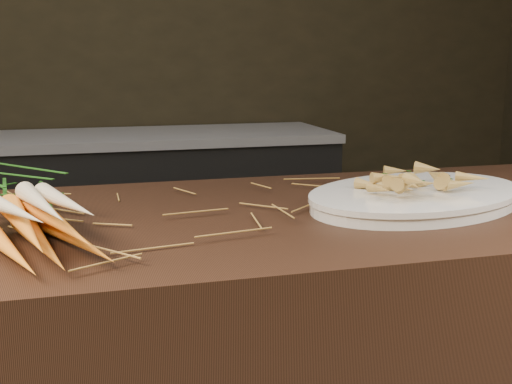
# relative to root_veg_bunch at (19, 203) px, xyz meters

# --- Properties ---
(back_counter) EXTENTS (1.82, 0.62, 0.84)m
(back_counter) POSITION_rel_root_veg_bunch_xyz_m (0.36, 1.91, -0.53)
(back_counter) COLOR black
(back_counter) RESTS_ON ground
(straw_bedding) EXTENTS (1.40, 0.60, 0.02)m
(straw_bedding) POSITION_rel_root_veg_bunch_xyz_m (0.06, 0.03, -0.04)
(straw_bedding) COLOR olive
(straw_bedding) RESTS_ON main_counter
(root_veg_bunch) EXTENTS (0.30, 0.55, 0.10)m
(root_veg_bunch) POSITION_rel_root_veg_bunch_xyz_m (0.00, 0.00, 0.00)
(root_veg_bunch) COLOR orange
(root_veg_bunch) RESTS_ON main_counter
(serving_platter) EXTENTS (0.57, 0.48, 0.03)m
(serving_platter) POSITION_rel_root_veg_bunch_xyz_m (0.73, 0.00, -0.04)
(serving_platter) COLOR white
(serving_platter) RESTS_ON main_counter
(roasted_veg_heap) EXTENTS (0.28, 0.25, 0.05)m
(roasted_veg_heap) POSITION_rel_root_veg_bunch_xyz_m (0.73, 0.00, 0.00)
(roasted_veg_heap) COLOR #9F6F36
(roasted_veg_heap) RESTS_ON serving_platter
(serving_fork) EXTENTS (0.02, 0.18, 0.00)m
(serving_fork) POSITION_rel_root_veg_bunch_xyz_m (0.90, 0.05, -0.02)
(serving_fork) COLOR silver
(serving_fork) RESTS_ON serving_platter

